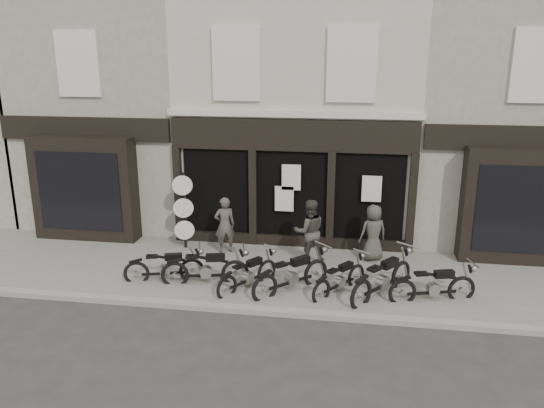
# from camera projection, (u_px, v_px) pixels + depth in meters

# --- Properties ---
(ground_plane) EXTENTS (90.00, 90.00, 0.00)m
(ground_plane) POSITION_uv_depth(u_px,v_px,m) (277.00, 290.00, 13.26)
(ground_plane) COLOR #2D2B28
(ground_plane) RESTS_ON ground
(pavement) EXTENTS (30.00, 4.20, 0.12)m
(pavement) POSITION_uv_depth(u_px,v_px,m) (282.00, 274.00, 14.09)
(pavement) COLOR #69655C
(pavement) RESTS_ON ground_plane
(kerb) EXTENTS (30.00, 0.25, 0.13)m
(kerb) POSITION_uv_depth(u_px,v_px,m) (269.00, 311.00, 12.05)
(kerb) COLOR gray
(kerb) RESTS_ON ground_plane
(central_building) EXTENTS (7.30, 6.22, 8.34)m
(central_building) POSITION_uv_depth(u_px,v_px,m) (303.00, 103.00, 17.77)
(central_building) COLOR #B9AE9E
(central_building) RESTS_ON ground
(neighbour_left) EXTENTS (5.60, 6.73, 8.34)m
(neighbour_left) POSITION_uv_depth(u_px,v_px,m) (123.00, 102.00, 18.66)
(neighbour_left) COLOR gray
(neighbour_left) RESTS_ON ground
(neighbour_right) EXTENTS (5.60, 6.73, 8.34)m
(neighbour_right) POSITION_uv_depth(u_px,v_px,m) (502.00, 107.00, 16.79)
(neighbour_right) COLOR gray
(neighbour_right) RESTS_ON ground
(motorcycle_0) EXTENTS (1.99, 0.87, 0.98)m
(motorcycle_0) POSITION_uv_depth(u_px,v_px,m) (165.00, 269.00, 13.54)
(motorcycle_0) COLOR black
(motorcycle_0) RESTS_ON ground
(motorcycle_1) EXTENTS (2.19, 0.81, 1.06)m
(motorcycle_1) POSITION_uv_depth(u_px,v_px,m) (206.00, 271.00, 13.34)
(motorcycle_1) COLOR black
(motorcycle_1) RESTS_ON ground
(motorcycle_2) EXTENTS (1.35, 1.73, 0.95)m
(motorcycle_2) POSITION_uv_depth(u_px,v_px,m) (248.00, 277.00, 13.13)
(motorcycle_2) COLOR black
(motorcycle_2) RESTS_ON ground
(motorcycle_3) EXTENTS (1.82, 1.80, 1.10)m
(motorcycle_3) POSITION_uv_depth(u_px,v_px,m) (292.00, 277.00, 12.94)
(motorcycle_3) COLOR black
(motorcycle_3) RESTS_ON ground
(motorcycle_4) EXTENTS (1.37, 1.67, 0.94)m
(motorcycle_4) POSITION_uv_depth(u_px,v_px,m) (340.00, 281.00, 12.90)
(motorcycle_4) COLOR black
(motorcycle_4) RESTS_ON ground
(motorcycle_5) EXTENTS (1.68, 2.02, 1.14)m
(motorcycle_5) POSITION_uv_depth(u_px,v_px,m) (383.00, 281.00, 12.70)
(motorcycle_5) COLOR black
(motorcycle_5) RESTS_ON ground
(motorcycle_6) EXTENTS (2.07, 0.88, 1.02)m
(motorcycle_6) POSITION_uv_depth(u_px,v_px,m) (433.00, 288.00, 12.43)
(motorcycle_6) COLOR black
(motorcycle_6) RESTS_ON ground
(man_left) EXTENTS (0.71, 0.61, 1.65)m
(man_left) POSITION_uv_depth(u_px,v_px,m) (225.00, 225.00, 15.24)
(man_left) COLOR #433D37
(man_left) RESTS_ON pavement
(man_centre) EXTENTS (1.03, 0.91, 1.79)m
(man_centre) POSITION_uv_depth(u_px,v_px,m) (309.00, 231.00, 14.49)
(man_centre) COLOR #3D3731
(man_centre) RESTS_ON pavement
(man_right) EXTENTS (0.92, 0.78, 1.59)m
(man_right) POSITION_uv_depth(u_px,v_px,m) (373.00, 233.00, 14.68)
(man_right) COLOR #3E3B34
(man_right) RESTS_ON pavement
(advert_sign_post) EXTENTS (0.57, 0.38, 2.41)m
(advert_sign_post) POSITION_uv_depth(u_px,v_px,m) (184.00, 214.00, 15.49)
(advert_sign_post) COLOR black
(advert_sign_post) RESTS_ON ground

